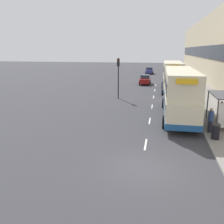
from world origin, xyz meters
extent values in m
plane|color=#38383D|center=(0.00, 0.00, 0.00)|extent=(220.00, 220.00, 0.00)
cube|color=gray|center=(6.50, 38.50, 0.07)|extent=(5.00, 93.00, 0.14)
cube|color=#C6B793|center=(10.50, 38.50, 6.22)|extent=(3.00, 93.00, 12.45)
cube|color=black|center=(8.96, 38.50, 5.60)|extent=(0.12, 89.28, 2.24)
cube|color=silver|center=(0.00, 3.45, 0.01)|extent=(0.12, 2.00, 0.01)
cube|color=silver|center=(0.00, 9.14, 0.01)|extent=(0.12, 2.00, 0.01)
cube|color=silver|center=(0.00, 14.84, 0.01)|extent=(0.12, 2.00, 0.01)
cube|color=silver|center=(0.00, 20.54, 0.01)|extent=(0.12, 2.00, 0.01)
cube|color=silver|center=(0.00, 26.23, 0.01)|extent=(0.12, 2.00, 0.01)
cube|color=silver|center=(0.00, 31.93, 0.01)|extent=(0.12, 2.00, 0.01)
cube|color=#4C4C51|center=(5.60, 8.60, 2.58)|extent=(1.60, 4.20, 0.08)
cylinder|color=#4C4C51|center=(4.90, 6.60, 1.34)|extent=(0.10, 0.10, 2.40)
cylinder|color=#4C4C51|center=(4.90, 10.60, 1.34)|extent=(0.10, 0.10, 2.40)
cylinder|color=#4C4C51|center=(6.30, 10.60, 1.34)|extent=(0.10, 0.10, 2.40)
cube|color=maroon|center=(5.85, 8.60, 0.59)|extent=(0.36, 2.80, 0.08)
cube|color=beige|center=(2.48, 10.80, 1.43)|extent=(2.55, 11.29, 1.85)
cube|color=beige|center=(2.48, 10.80, 3.33)|extent=(2.50, 10.95, 1.95)
cube|color=#1E518C|center=(2.48, 10.80, 0.72)|extent=(2.58, 11.34, 0.45)
cube|color=#2D3847|center=(2.48, 10.80, 1.79)|extent=(2.58, 10.61, 0.81)
cube|color=#2D3847|center=(2.48, 10.80, 3.23)|extent=(2.55, 10.61, 0.94)
cube|color=yellow|center=(2.48, 5.18, 3.95)|extent=(1.40, 0.08, 0.36)
cylinder|color=black|center=(1.20, 14.64, 0.50)|extent=(0.30, 1.00, 1.00)
cylinder|color=black|center=(3.75, 14.64, 0.50)|extent=(0.30, 1.00, 1.00)
cylinder|color=black|center=(1.20, 7.30, 0.50)|extent=(0.30, 1.00, 1.00)
cylinder|color=black|center=(3.75, 7.30, 0.50)|extent=(0.30, 1.00, 1.00)
cube|color=beige|center=(2.43, 25.52, 1.43)|extent=(2.55, 10.26, 1.85)
cube|color=beige|center=(2.43, 25.52, 3.33)|extent=(2.50, 9.95, 1.95)
cube|color=#1E518C|center=(2.43, 25.52, 0.72)|extent=(2.58, 10.31, 0.45)
cube|color=#2D3847|center=(2.43, 25.52, 1.79)|extent=(2.58, 9.64, 0.81)
cube|color=#2D3847|center=(2.43, 25.52, 3.23)|extent=(2.55, 9.64, 0.94)
cube|color=yellow|center=(2.43, 20.41, 3.95)|extent=(1.40, 0.08, 0.36)
cylinder|color=black|center=(1.15, 29.01, 0.50)|extent=(0.30, 1.00, 1.00)
cylinder|color=black|center=(3.70, 29.01, 0.50)|extent=(0.30, 1.00, 1.00)
cylinder|color=black|center=(1.15, 22.34, 0.50)|extent=(0.30, 1.00, 1.00)
cylinder|color=black|center=(3.70, 22.34, 0.50)|extent=(0.30, 1.00, 1.00)
cube|color=maroon|center=(3.04, 43.86, 0.67)|extent=(1.85, 4.03, 0.74)
cube|color=#2D3847|center=(3.04, 43.66, 1.35)|extent=(1.63, 1.94, 0.61)
cylinder|color=black|center=(2.12, 45.11, 0.30)|extent=(0.20, 0.60, 0.60)
cylinder|color=black|center=(3.97, 45.11, 0.30)|extent=(0.20, 0.60, 0.60)
cylinder|color=black|center=(2.12, 42.61, 0.30)|extent=(0.20, 0.60, 0.60)
cylinder|color=black|center=(3.97, 42.61, 0.30)|extent=(0.20, 0.60, 0.60)
cube|color=maroon|center=(-1.92, 32.79, 0.68)|extent=(1.72, 4.20, 0.76)
cube|color=#2D3847|center=(-1.92, 33.00, 1.37)|extent=(1.51, 2.02, 0.62)
cylinder|color=black|center=(-1.07, 31.49, 0.30)|extent=(0.20, 0.60, 0.60)
cylinder|color=black|center=(-2.78, 31.49, 0.30)|extent=(0.20, 0.60, 0.60)
cylinder|color=black|center=(-1.07, 34.09, 0.30)|extent=(0.20, 0.60, 0.60)
cylinder|color=black|center=(-2.78, 34.09, 0.30)|extent=(0.20, 0.60, 0.60)
cube|color=navy|center=(-2.09, 52.90, 0.68)|extent=(1.74, 4.05, 0.76)
cube|color=#2D3847|center=(-2.09, 53.11, 1.37)|extent=(1.53, 1.94, 0.62)
cylinder|color=black|center=(-1.22, 51.65, 0.30)|extent=(0.20, 0.60, 0.60)
cylinder|color=black|center=(-2.96, 51.65, 0.30)|extent=(0.20, 0.60, 0.60)
cylinder|color=black|center=(-1.22, 54.16, 0.30)|extent=(0.20, 0.60, 0.60)
cylinder|color=black|center=(-2.96, 54.16, 0.30)|extent=(0.20, 0.60, 0.60)
cylinder|color=#23232D|center=(6.05, 10.49, 0.51)|extent=(0.26, 0.26, 0.75)
cylinder|color=#337260|center=(6.05, 10.49, 1.20)|extent=(0.31, 0.31, 0.62)
sphere|color=tan|center=(6.05, 10.49, 1.61)|extent=(0.20, 0.20, 0.20)
cylinder|color=#23232D|center=(4.44, 6.42, 0.57)|extent=(0.30, 0.30, 0.87)
cylinder|color=navy|center=(4.44, 6.42, 1.37)|extent=(0.36, 0.36, 0.72)
sphere|color=tan|center=(4.44, 6.42, 1.84)|extent=(0.23, 0.23, 0.23)
cylinder|color=black|center=(4.55, 5.02, 0.61)|extent=(0.52, 0.52, 0.95)
cylinder|color=#2D2D33|center=(4.55, 5.02, 1.14)|extent=(0.55, 0.55, 0.10)
cylinder|color=black|center=(-4.40, 18.78, 2.52)|extent=(0.14, 0.14, 5.03)
cube|color=black|center=(-4.40, 18.73, 4.48)|extent=(0.30, 0.24, 0.90)
sphere|color=red|center=(-4.40, 18.61, 4.75)|extent=(0.16, 0.16, 0.16)
sphere|color=#2D2D2D|center=(-4.40, 18.61, 4.48)|extent=(0.16, 0.16, 0.16)
sphere|color=#2D2D2D|center=(-4.40, 18.61, 4.21)|extent=(0.16, 0.16, 0.16)
camera|label=1|loc=(0.74, -11.92, 5.99)|focal=40.00mm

